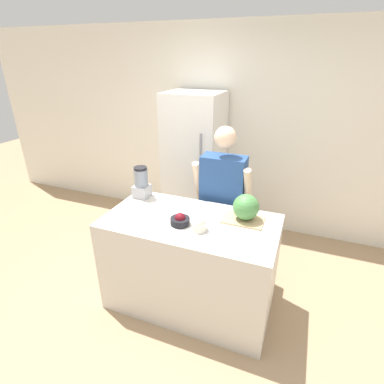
# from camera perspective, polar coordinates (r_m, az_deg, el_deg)

# --- Properties ---
(ground_plane) EXTENTS (14.00, 14.00, 0.00)m
(ground_plane) POSITION_cam_1_polar(r_m,az_deg,el_deg) (2.91, -3.50, -24.95)
(ground_plane) COLOR tan
(wall_back) EXTENTS (8.00, 0.06, 2.60)m
(wall_back) POSITION_cam_1_polar(r_m,az_deg,el_deg) (4.02, 9.03, 11.20)
(wall_back) COLOR white
(wall_back) RESTS_ON ground_plane
(counter_island) EXTENTS (1.51, 0.80, 0.91)m
(counter_island) POSITION_cam_1_polar(r_m,az_deg,el_deg) (2.86, -0.30, -13.30)
(counter_island) COLOR beige
(counter_island) RESTS_ON ground_plane
(refrigerator) EXTENTS (0.67, 0.68, 1.82)m
(refrigerator) POSITION_cam_1_polar(r_m,az_deg,el_deg) (3.91, 0.48, 5.21)
(refrigerator) COLOR white
(refrigerator) RESTS_ON ground_plane
(person) EXTENTS (0.58, 0.26, 1.62)m
(person) POSITION_cam_1_polar(r_m,az_deg,el_deg) (3.10, 5.77, -2.15)
(person) COLOR gray
(person) RESTS_ON ground_plane
(cutting_board) EXTENTS (0.35, 0.23, 0.01)m
(cutting_board) POSITION_cam_1_polar(r_m,az_deg,el_deg) (2.63, 9.70, -5.25)
(cutting_board) COLOR tan
(cutting_board) RESTS_ON counter_island
(watermelon) EXTENTS (0.22, 0.22, 0.22)m
(watermelon) POSITION_cam_1_polar(r_m,az_deg,el_deg) (2.58, 10.23, -2.84)
(watermelon) COLOR #4C8C47
(watermelon) RESTS_ON cutting_board
(bowl_cherries) EXTENTS (0.16, 0.16, 0.10)m
(bowl_cherries) POSITION_cam_1_polar(r_m,az_deg,el_deg) (2.52, -2.29, -5.38)
(bowl_cherries) COLOR black
(bowl_cherries) RESTS_ON counter_island
(bowl_cream) EXTENTS (0.13, 0.13, 0.12)m
(bowl_cream) POSITION_cam_1_polar(r_m,az_deg,el_deg) (2.44, 1.38, -6.25)
(bowl_cream) COLOR white
(bowl_cream) RESTS_ON counter_island
(blender) EXTENTS (0.15, 0.15, 0.31)m
(blender) POSITION_cam_1_polar(r_m,az_deg,el_deg) (3.00, -9.63, 1.73)
(blender) COLOR #B7B7BC
(blender) RESTS_ON counter_island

